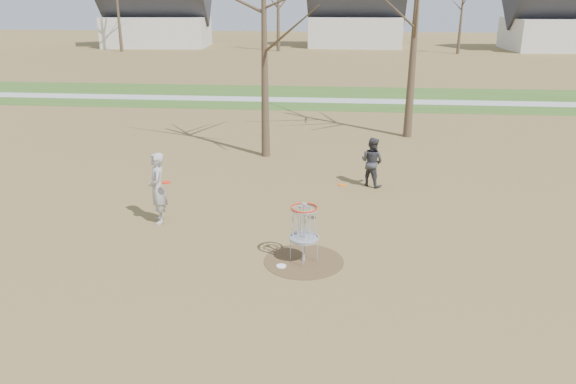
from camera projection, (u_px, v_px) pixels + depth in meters
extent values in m
plane|color=brown|center=(304.00, 261.00, 12.56)|extent=(160.00, 160.00, 0.00)
cube|color=#2D5119|center=(329.00, 97.00, 32.25)|extent=(160.00, 8.00, 0.01)
cube|color=#9E9E99|center=(329.00, 100.00, 31.31)|extent=(160.00, 1.50, 0.01)
cylinder|color=#47331E|center=(304.00, 261.00, 12.56)|extent=(1.80, 1.80, 0.01)
imported|color=#A3A3A3|center=(158.00, 188.00, 14.41)|extent=(0.64, 0.79, 1.87)
imported|color=#35353A|center=(372.00, 162.00, 17.25)|extent=(0.94, 0.90, 1.54)
cylinder|color=white|center=(281.00, 266.00, 12.29)|extent=(0.22, 0.22, 0.02)
cylinder|color=orange|center=(342.00, 185.00, 13.99)|extent=(0.22, 0.22, 0.06)
cylinder|color=#F7250D|center=(166.00, 182.00, 14.08)|extent=(0.22, 0.22, 0.02)
cylinder|color=#9EA3AD|center=(304.00, 234.00, 12.33)|extent=(0.05, 0.05, 1.35)
cylinder|color=#9EA3AD|center=(304.00, 239.00, 12.37)|extent=(0.64, 0.64, 0.04)
torus|color=#9EA3AD|center=(304.00, 209.00, 12.14)|extent=(0.60, 0.60, 0.04)
torus|color=red|center=(304.00, 208.00, 12.13)|extent=(0.60, 0.60, 0.04)
cone|color=#382B1E|center=(264.00, 52.00, 19.46)|extent=(0.32, 0.32, 7.50)
cone|color=#382B1E|center=(415.00, 31.00, 22.07)|extent=(0.36, 0.36, 8.50)
cone|color=#382B1E|center=(118.00, 11.00, 56.36)|extent=(0.36, 0.36, 8.00)
cone|color=#382B1E|center=(278.00, 5.00, 56.62)|extent=(0.40, 0.40, 9.00)
cone|color=#382B1E|center=(461.00, 17.00, 54.38)|extent=(0.32, 0.32, 7.00)
cube|color=silver|center=(158.00, 32.00, 62.61)|extent=(11.46, 7.75, 3.20)
pyramid|color=#2D2D33|center=(156.00, 0.00, 61.48)|extent=(12.01, 7.79, 3.55)
cube|color=silver|center=(356.00, 32.00, 62.49)|extent=(10.24, 7.34, 3.20)
pyramid|color=#2D2D33|center=(357.00, 0.00, 61.36)|extent=(10.74, 7.36, 3.55)
cube|color=silver|center=(567.00, 34.00, 58.62)|extent=(12.40, 8.62, 3.20)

